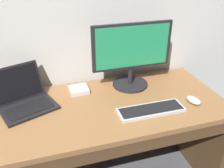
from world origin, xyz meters
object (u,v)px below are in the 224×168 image
laptop_black (25,100)px  external_monitor (132,55)px  computer_mouse (194,100)px  wired_keyboard (151,110)px  external_drive_box (79,90)px

laptop_black → external_monitor: bearing=4.9°
computer_mouse → laptop_black: bearing=148.1°
wired_keyboard → external_drive_box: external_drive_box is taller
external_monitor → wired_keyboard: external_monitor is taller
computer_mouse → external_drive_box: bearing=135.3°
wired_keyboard → external_monitor: bearing=90.6°
external_monitor → computer_mouse: 0.50m
external_monitor → wired_keyboard: bearing=-89.4°
laptop_black → computer_mouse: 1.05m
external_drive_box → wired_keyboard: bearing=-43.8°
wired_keyboard → external_drive_box: size_ratio=3.24×
laptop_black → wired_keyboard: (0.72, -0.28, -0.03)m
laptop_black → external_monitor: (0.72, 0.06, 0.19)m
external_monitor → external_drive_box: (-0.37, 0.02, -0.22)m
laptop_black → computer_mouse: laptop_black is taller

